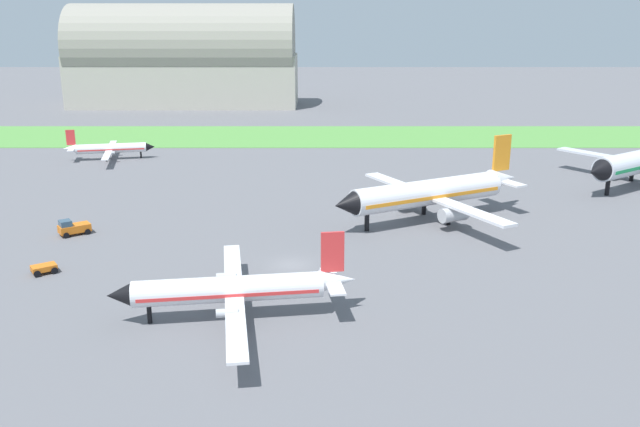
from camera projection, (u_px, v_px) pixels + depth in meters
The scene contains 8 objects.
ground_plane at pixel (293, 265), 71.22m from camera, with size 600.00×600.00×0.00m, color slate.
grass_taxiway_strip at pixel (308, 136), 148.63m from camera, with size 360.00×28.00×0.08m, color #549342.
airplane_midfield_jet at pixel (433, 193), 85.83m from camera, with size 26.54×26.60×10.26m.
airplane_foreground_turboprop at pixel (236, 289), 57.87m from camera, with size 21.44×24.96×7.50m.
airplane_taxiing_turboprop at pixel (111, 148), 123.87m from camera, with size 16.34×18.97×5.74m.
pushback_tug_midfield at pixel (75, 227), 80.92m from camera, with size 3.98×3.54×1.95m.
baggage_cart_by_runway at pixel (46, 268), 68.75m from camera, with size 2.95×2.79×0.90m.
hangar_distant at pixel (187, 59), 197.25m from camera, with size 65.87×24.45×29.35m.
Camera 1 is at (3.05, -66.82, 25.23)m, focal length 37.59 mm.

